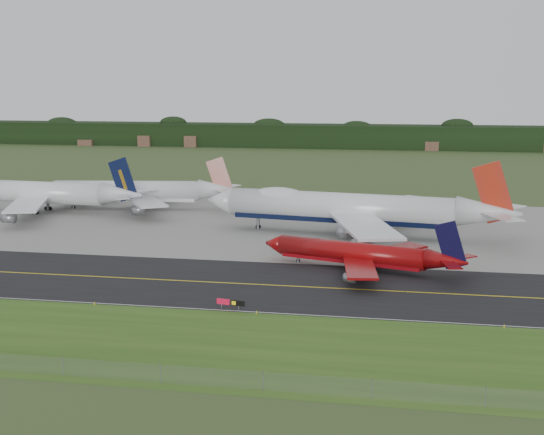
{
  "coord_description": "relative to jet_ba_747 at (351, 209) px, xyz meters",
  "views": [
    {
      "loc": [
        21.54,
        -126.28,
        33.89
      ],
      "look_at": [
        -6.04,
        22.0,
        6.97
      ],
      "focal_mm": 50.0,
      "sensor_mm": 36.0,
      "label": 1
    }
  ],
  "objects": [
    {
      "name": "jet_navy_gold",
      "position": [
        -83.25,
        15.83,
        -1.08
      ],
      "size": [
        59.42,
        51.56,
        15.32
      ],
      "color": "white",
      "rests_on": "ground"
    },
    {
      "name": "taxiway_centreline",
      "position": [
        -8.33,
        -45.21,
        -6.09
      ],
      "size": [
        400.0,
        0.4,
        0.0
      ],
      "primitive_type": "cube",
      "color": "yellow",
      "rests_on": "taxiway"
    },
    {
      "name": "jet_red_737",
      "position": [
        4.7,
        -31.68,
        -3.17
      ],
      "size": [
        38.64,
        30.74,
        10.65
      ],
      "color": "maroon",
      "rests_on": "ground"
    },
    {
      "name": "horizon_treeline",
      "position": [
        -8.33,
        232.55,
        -0.64
      ],
      "size": [
        700.0,
        25.0,
        12.0
      ],
      "color": "black",
      "rests_on": "ground"
    },
    {
      "name": "grass_verge",
      "position": [
        -8.33,
        -76.21,
        -6.11
      ],
      "size": [
        400.0,
        30.0,
        0.01
      ],
      "primitive_type": "cube",
      "color": "#2F5318",
      "rests_on": "ground"
    },
    {
      "name": "taxiway_edge_line",
      "position": [
        -8.33,
        -60.71,
        -6.09
      ],
      "size": [
        400.0,
        0.25,
        0.0
      ],
      "primitive_type": "cube",
      "color": "silver",
      "rests_on": "taxiway"
    },
    {
      "name": "edge_marker_left",
      "position": [
        -34.39,
        -61.71,
        -5.87
      ],
      "size": [
        0.16,
        0.16,
        0.5
      ],
      "primitive_type": "cylinder",
      "color": "yellow",
      "rests_on": "ground"
    },
    {
      "name": "jet_star_tail",
      "position": [
        -59.62,
        25.16,
        -1.32
      ],
      "size": [
        54.49,
        45.16,
        14.38
      ],
      "color": "silver",
      "rests_on": "ground"
    },
    {
      "name": "jet_ba_747",
      "position": [
        0.0,
        0.0,
        0.0
      ],
      "size": [
        71.41,
        58.6,
        17.97
      ],
      "color": "silver",
      "rests_on": "ground"
    },
    {
      "name": "edge_marker_right",
      "position": [
        26.63,
        -61.71,
        -5.87
      ],
      "size": [
        0.16,
        0.16,
        0.5
      ],
      "primitive_type": "cylinder",
      "color": "yellow",
      "rests_on": "ground"
    },
    {
      "name": "perimeter_fence",
      "position": [
        -8.33,
        -89.21,
        -5.02
      ],
      "size": [
        320.0,
        0.1,
        320.0
      ],
      "color": "slate",
      "rests_on": "ground"
    },
    {
      "name": "taxiway",
      "position": [
        -8.33,
        -45.21,
        -6.11
      ],
      "size": [
        400.0,
        32.0,
        0.02
      ],
      "primitive_type": "cube",
      "color": "black",
      "rests_on": "ground"
    },
    {
      "name": "edge_marker_center",
      "position": [
        -8.8,
        -61.71,
        -5.87
      ],
      "size": [
        0.16,
        0.16,
        0.5
      ],
      "primitive_type": "cylinder",
      "color": "yellow",
      "rests_on": "ground"
    },
    {
      "name": "taxiway_sign",
      "position": [
        -13.19,
        -60.0,
        -5.05
      ],
      "size": [
        4.51,
        0.99,
        1.52
      ],
      "color": "slate",
      "rests_on": "ground"
    },
    {
      "name": "apron",
      "position": [
        -8.33,
        9.79,
        -6.11
      ],
      "size": [
        400.0,
        78.0,
        0.01
      ],
      "primitive_type": "cube",
      "color": "gray",
      "rests_on": "ground"
    },
    {
      "name": "ground",
      "position": [
        -8.33,
        -41.21,
        -6.12
      ],
      "size": [
        600.0,
        600.0,
        0.0
      ],
      "primitive_type": "plane",
      "color": "#304A22",
      "rests_on": "ground"
    }
  ]
}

